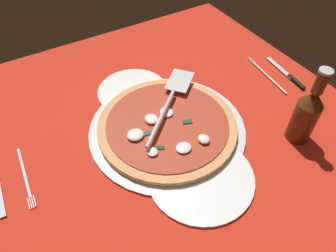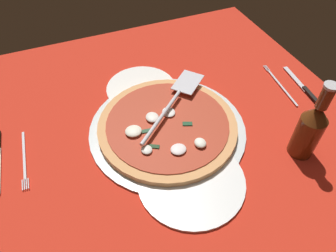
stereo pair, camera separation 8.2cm
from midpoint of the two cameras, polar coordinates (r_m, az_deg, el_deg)
ground_plane at (r=83.53cm, az=2.01°, el=-1.35°), size 108.20×108.20×0.80cm
checker_pattern at (r=83.19cm, az=2.02°, el=-1.14°), size 108.20×108.20×0.10cm
pizza_pan at (r=82.88cm, az=2.82°, el=-0.86°), size 41.74×41.74×1.00cm
dinner_plate_left at (r=95.26cm, az=-2.42°, el=6.88°), size 20.97×20.97×1.00cm
dinner_plate_right at (r=73.66cm, az=7.52°, el=-10.15°), size 25.16×25.16×1.00cm
pizza at (r=81.70cm, az=2.81°, el=-0.22°), size 36.98×36.98×3.25cm
pizza_server at (r=85.60cm, az=4.14°, el=4.86°), size 23.62×26.18×1.00cm
place_setting_near at (r=84.53cm, az=-24.55°, el=-5.57°), size 21.75×14.72×1.40cm
place_setting_far at (r=104.74cm, az=23.93°, el=6.51°), size 22.43×15.88×1.40cm
beer_bottle at (r=81.11cm, az=27.38°, el=-0.61°), size 6.11×6.11×21.82cm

